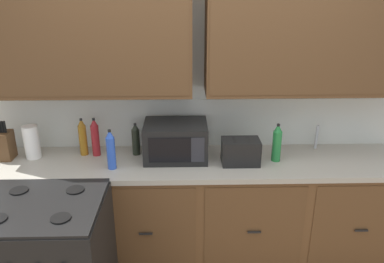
{
  "coord_description": "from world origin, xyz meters",
  "views": [
    {
      "loc": [
        -0.12,
        -2.36,
        2.19
      ],
      "look_at": [
        -0.05,
        0.27,
        1.17
      ],
      "focal_mm": 35.85,
      "sensor_mm": 36.0,
      "label": 1
    }
  ],
  "objects_px": {
    "bottle_red": "(95,137)",
    "bottle_amber": "(83,137)",
    "knife_block": "(5,145)",
    "bottle_green": "(277,143)",
    "bottle_dark": "(136,139)",
    "toaster": "(241,152)",
    "microwave": "(176,141)",
    "paper_towel_roll": "(32,142)",
    "bottle_blue": "(111,150)"
  },
  "relations": [
    {
      "from": "microwave",
      "to": "paper_towel_roll",
      "type": "height_order",
      "value": "microwave"
    },
    {
      "from": "bottle_green",
      "to": "bottle_blue",
      "type": "bearing_deg",
      "value": -175.21
    },
    {
      "from": "toaster",
      "to": "bottle_amber",
      "type": "relative_size",
      "value": 0.93
    },
    {
      "from": "paper_towel_roll",
      "to": "bottle_amber",
      "type": "distance_m",
      "value": 0.38
    },
    {
      "from": "microwave",
      "to": "bottle_red",
      "type": "xyz_separation_m",
      "value": [
        -0.63,
        0.06,
        0.01
      ]
    },
    {
      "from": "knife_block",
      "to": "microwave",
      "type": "bearing_deg",
      "value": -0.34
    },
    {
      "from": "bottle_red",
      "to": "bottle_green",
      "type": "bearing_deg",
      "value": -5.54
    },
    {
      "from": "paper_towel_roll",
      "to": "knife_block",
      "type": "bearing_deg",
      "value": -175.37
    },
    {
      "from": "paper_towel_roll",
      "to": "bottle_amber",
      "type": "xyz_separation_m",
      "value": [
        0.38,
        0.05,
        0.02
      ]
    },
    {
      "from": "paper_towel_roll",
      "to": "bottle_green",
      "type": "bearing_deg",
      "value": -3.12
    },
    {
      "from": "paper_towel_roll",
      "to": "bottle_red",
      "type": "relative_size",
      "value": 0.84
    },
    {
      "from": "microwave",
      "to": "bottle_green",
      "type": "xyz_separation_m",
      "value": [
        0.77,
        -0.08,
        0.0
      ]
    },
    {
      "from": "bottle_blue",
      "to": "bottle_green",
      "type": "relative_size",
      "value": 1.02
    },
    {
      "from": "knife_block",
      "to": "bottle_amber",
      "type": "bearing_deg",
      "value": 6.31
    },
    {
      "from": "toaster",
      "to": "knife_block",
      "type": "height_order",
      "value": "knife_block"
    },
    {
      "from": "paper_towel_roll",
      "to": "bottle_red",
      "type": "bearing_deg",
      "value": 3.89
    },
    {
      "from": "microwave",
      "to": "bottle_dark",
      "type": "bearing_deg",
      "value": 168.15
    },
    {
      "from": "bottle_dark",
      "to": "toaster",
      "type": "bearing_deg",
      "value": -13.03
    },
    {
      "from": "knife_block",
      "to": "bottle_green",
      "type": "height_order",
      "value": "knife_block"
    },
    {
      "from": "toaster",
      "to": "bottle_red",
      "type": "relative_size",
      "value": 0.91
    },
    {
      "from": "bottle_red",
      "to": "bottle_dark",
      "type": "relative_size",
      "value": 1.18
    },
    {
      "from": "bottle_red",
      "to": "bottle_amber",
      "type": "bearing_deg",
      "value": 171.34
    },
    {
      "from": "bottle_red",
      "to": "bottle_amber",
      "type": "xyz_separation_m",
      "value": [
        -0.1,
        0.02,
        -0.0
      ]
    },
    {
      "from": "toaster",
      "to": "bottle_green",
      "type": "distance_m",
      "value": 0.29
    },
    {
      "from": "microwave",
      "to": "bottle_red",
      "type": "bearing_deg",
      "value": 174.83
    },
    {
      "from": "bottle_red",
      "to": "bottle_green",
      "type": "relative_size",
      "value": 1.04
    },
    {
      "from": "knife_block",
      "to": "bottle_amber",
      "type": "distance_m",
      "value": 0.59
    },
    {
      "from": "knife_block",
      "to": "bottle_amber",
      "type": "xyz_separation_m",
      "value": [
        0.58,
        0.06,
        0.03
      ]
    },
    {
      "from": "bottle_red",
      "to": "bottle_blue",
      "type": "height_order",
      "value": "bottle_red"
    },
    {
      "from": "bottle_red",
      "to": "bottle_dark",
      "type": "bearing_deg",
      "value": 1.68
    },
    {
      "from": "knife_block",
      "to": "paper_towel_roll",
      "type": "xyz_separation_m",
      "value": [
        0.2,
        0.02,
        0.01
      ]
    },
    {
      "from": "bottle_green",
      "to": "bottle_amber",
      "type": "bearing_deg",
      "value": 174.25
    },
    {
      "from": "knife_block",
      "to": "bottle_amber",
      "type": "height_order",
      "value": "knife_block"
    },
    {
      "from": "microwave",
      "to": "toaster",
      "type": "bearing_deg",
      "value": -13.79
    },
    {
      "from": "bottle_red",
      "to": "bottle_amber",
      "type": "height_order",
      "value": "bottle_red"
    },
    {
      "from": "toaster",
      "to": "bottle_blue",
      "type": "height_order",
      "value": "bottle_blue"
    },
    {
      "from": "paper_towel_roll",
      "to": "bottle_dark",
      "type": "distance_m",
      "value": 0.8
    },
    {
      "from": "bottle_amber",
      "to": "bottle_red",
      "type": "bearing_deg",
      "value": -8.66
    },
    {
      "from": "toaster",
      "to": "bottle_green",
      "type": "height_order",
      "value": "bottle_green"
    },
    {
      "from": "bottle_amber",
      "to": "paper_towel_roll",
      "type": "bearing_deg",
      "value": -172.81
    },
    {
      "from": "paper_towel_roll",
      "to": "bottle_amber",
      "type": "height_order",
      "value": "bottle_amber"
    },
    {
      "from": "bottle_blue",
      "to": "bottle_green",
      "type": "height_order",
      "value": "bottle_blue"
    },
    {
      "from": "knife_block",
      "to": "bottle_red",
      "type": "relative_size",
      "value": 1.01
    },
    {
      "from": "knife_block",
      "to": "bottle_red",
      "type": "bearing_deg",
      "value": 4.11
    },
    {
      "from": "microwave",
      "to": "toaster",
      "type": "height_order",
      "value": "microwave"
    },
    {
      "from": "knife_block",
      "to": "bottle_green",
      "type": "xyz_separation_m",
      "value": [
        2.07,
        -0.09,
        0.03
      ]
    },
    {
      "from": "knife_block",
      "to": "bottle_red",
      "type": "xyz_separation_m",
      "value": [
        0.68,
        0.05,
        0.03
      ]
    },
    {
      "from": "toaster",
      "to": "paper_towel_roll",
      "type": "relative_size",
      "value": 1.08
    },
    {
      "from": "bottle_red",
      "to": "paper_towel_roll",
      "type": "bearing_deg",
      "value": -176.11
    },
    {
      "from": "bottle_dark",
      "to": "bottle_green",
      "type": "height_order",
      "value": "bottle_green"
    }
  ]
}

